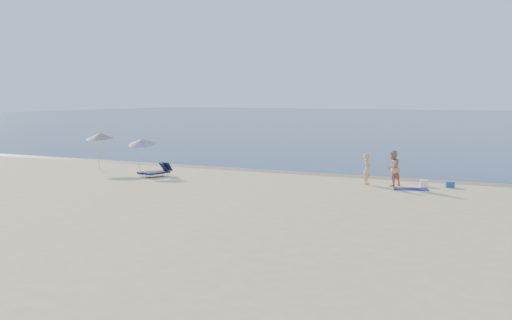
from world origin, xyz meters
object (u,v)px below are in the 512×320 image
(person_left, at_px, (367,169))
(person_right, at_px, (393,168))
(blue_cooler, at_px, (450,185))
(umbrella_near, at_px, (142,141))

(person_left, distance_m, person_right, 1.29)
(blue_cooler, bearing_deg, person_left, 170.81)
(person_right, xyz_separation_m, umbrella_near, (-14.39, -1.15, 0.93))
(person_left, distance_m, umbrella_near, 13.19)
(person_left, bearing_deg, person_right, -89.87)
(person_left, height_order, blue_cooler, person_left)
(blue_cooler, xyz_separation_m, umbrella_near, (-17.02, -1.93, 1.67))
(person_right, bearing_deg, person_left, -57.49)
(blue_cooler, bearing_deg, umbrella_near, 165.22)
(person_right, height_order, blue_cooler, person_right)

